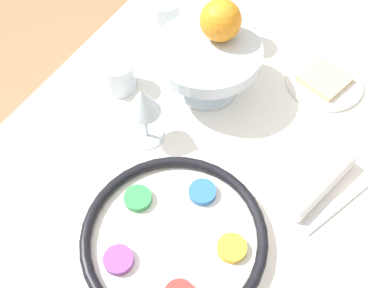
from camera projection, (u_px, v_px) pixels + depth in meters
ground_plane at (223, 266)px, 1.52m from camera, size 8.00×8.00×0.00m
dining_table at (230, 219)px, 1.22m from camera, size 1.20×0.93×0.73m
seder_plate at (174, 237)px, 0.79m from camera, size 0.33×0.33×0.03m
wine_glass at (143, 104)px, 0.85m from camera, size 0.07×0.07×0.14m
fruit_stand at (207, 57)px, 0.93m from camera, size 0.23×0.23×0.12m
orange_fruit at (221, 20)px, 0.89m from camera, size 0.09×0.09×0.09m
bread_plate at (324, 81)px, 1.01m from camera, size 0.17×0.17×0.02m
napkin_roll at (320, 184)px, 0.84m from camera, size 0.18×0.09×0.04m
cup_near at (165, 14)px, 1.10m from camera, size 0.08×0.08×0.07m
cup_mid at (117, 77)px, 0.98m from camera, size 0.08×0.08×0.07m
cup_far at (240, 32)px, 1.06m from camera, size 0.08×0.08×0.07m
spoon at (335, 206)px, 0.83m from camera, size 0.16×0.08×0.01m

